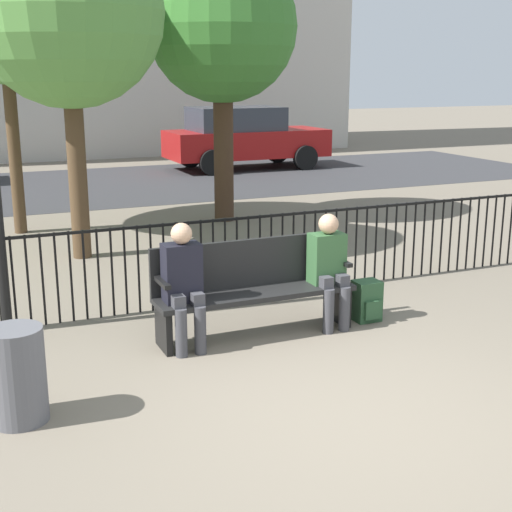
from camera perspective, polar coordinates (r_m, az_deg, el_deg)
ground_plane at (r=5.49m, az=7.93°, el=-12.62°), size 80.00×80.00×0.00m
park_bench at (r=6.91m, az=-0.27°, el=-2.25°), size 1.97×0.45×0.92m
seated_person_0 at (r=6.50m, az=-5.81°, el=-1.95°), size 0.34×0.39×1.19m
seated_person_1 at (r=7.08m, az=5.87°, el=-0.70°), size 0.34×0.39×1.15m
backpack at (r=7.43m, az=8.85°, el=-3.59°), size 0.27×0.26×0.42m
fence_railing at (r=7.83m, az=-3.41°, el=0.18°), size 9.01×0.03×0.95m
tree_0 at (r=12.17m, az=-2.72°, el=17.69°), size 2.46×2.46×4.44m
tree_2 at (r=9.91m, az=-14.86°, el=18.35°), size 2.49×2.49×4.50m
street_surface at (r=16.54m, az=-14.24°, el=5.40°), size 24.00×6.00×0.01m
parked_car_1 at (r=19.03m, az=-1.00°, el=9.52°), size 4.20×1.94×1.62m
trash_bin at (r=5.52m, az=-18.57°, el=-9.03°), size 0.42×0.42×0.72m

